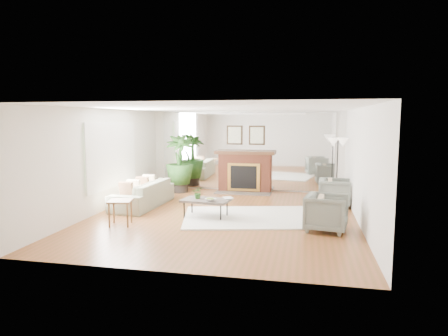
% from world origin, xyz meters
% --- Properties ---
extents(ground, '(7.00, 7.00, 0.00)m').
position_xyz_m(ground, '(0.00, 0.00, 0.00)').
color(ground, brown).
rests_on(ground, ground).
extents(wall_left, '(0.02, 7.00, 2.50)m').
position_xyz_m(wall_left, '(-2.99, 0.00, 1.25)').
color(wall_left, silver).
rests_on(wall_left, ground).
extents(wall_right, '(0.02, 7.00, 2.50)m').
position_xyz_m(wall_right, '(2.99, 0.00, 1.25)').
color(wall_right, silver).
rests_on(wall_right, ground).
extents(wall_back, '(6.00, 0.02, 2.50)m').
position_xyz_m(wall_back, '(0.00, 3.49, 1.25)').
color(wall_back, silver).
rests_on(wall_back, ground).
extents(mirror_panel, '(5.40, 0.04, 2.40)m').
position_xyz_m(mirror_panel, '(0.00, 3.47, 1.25)').
color(mirror_panel, silver).
rests_on(mirror_panel, wall_back).
extents(window_panel, '(0.04, 2.40, 1.50)m').
position_xyz_m(window_panel, '(-2.96, 0.40, 1.35)').
color(window_panel, '#B2E09E').
rests_on(window_panel, wall_left).
extents(fireplace, '(1.85, 0.83, 2.05)m').
position_xyz_m(fireplace, '(0.00, 3.26, 0.66)').
color(fireplace, brown).
rests_on(fireplace, ground).
extents(area_rug, '(3.36, 2.72, 0.03)m').
position_xyz_m(area_rug, '(0.62, 0.00, 0.02)').
color(area_rug, white).
rests_on(area_rug, ground).
extents(coffee_table, '(1.13, 0.75, 0.42)m').
position_xyz_m(coffee_table, '(-0.37, -0.18, 0.39)').
color(coffee_table, '#594E46').
rests_on(coffee_table, ground).
extents(sofa, '(0.97, 2.26, 0.65)m').
position_xyz_m(sofa, '(-2.26, 0.65, 0.32)').
color(sofa, gray).
rests_on(sofa, ground).
extents(armchair_back, '(0.83, 0.81, 0.72)m').
position_xyz_m(armchair_back, '(2.60, 1.64, 0.36)').
color(armchair_back, slate).
rests_on(armchair_back, ground).
extents(armchair_front, '(0.94, 0.93, 0.75)m').
position_xyz_m(armchair_front, '(2.29, -0.76, 0.37)').
color(armchair_front, slate).
rests_on(armchair_front, ground).
extents(side_table, '(0.57, 0.57, 0.54)m').
position_xyz_m(side_table, '(-1.98, -1.19, 0.45)').
color(side_table, brown).
rests_on(side_table, ground).
extents(potted_ficus, '(1.09, 1.09, 1.77)m').
position_xyz_m(potted_ficus, '(-1.95, 2.78, 0.94)').
color(potted_ficus, black).
rests_on(potted_ficus, ground).
extents(floor_lamp, '(0.57, 0.31, 1.74)m').
position_xyz_m(floor_lamp, '(2.70, 2.41, 1.49)').
color(floor_lamp, black).
rests_on(floor_lamp, ground).
extents(tabletop_plant, '(0.27, 0.24, 0.27)m').
position_xyz_m(tabletop_plant, '(-0.57, -0.13, 0.56)').
color(tabletop_plant, '#3B6C27').
rests_on(tabletop_plant, coffee_table).
extents(fruit_bowl, '(0.29, 0.29, 0.06)m').
position_xyz_m(fruit_bowl, '(-0.22, -0.34, 0.45)').
color(fruit_bowl, brown).
rests_on(fruit_bowl, coffee_table).
extents(book, '(0.31, 0.34, 0.02)m').
position_xyz_m(book, '(0.02, -0.03, 0.43)').
color(book, brown).
rests_on(book, coffee_table).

